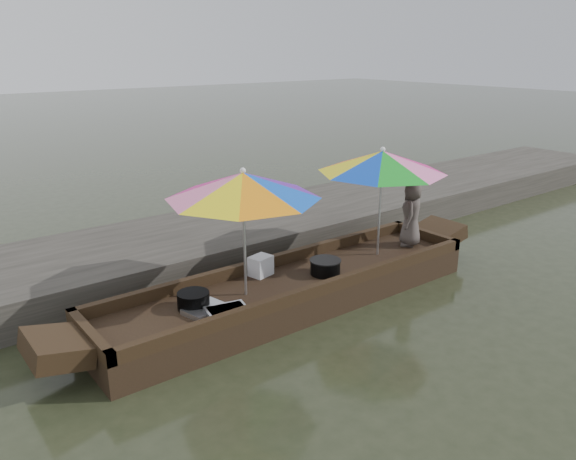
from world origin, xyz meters
TOP-DOWN VIEW (x-y plane):
  - water at (0.00, 0.00)m, footprint 80.00×80.00m
  - dock at (0.00, 2.20)m, footprint 22.00×2.20m
  - boat_hull at (0.00, 0.00)m, footprint 5.31×1.20m
  - cooking_pot at (-1.40, 0.05)m, footprint 0.37×0.37m
  - tray_crayfish at (-1.20, -0.34)m, footprint 0.52×0.41m
  - tray_scallop at (-1.34, -0.10)m, footprint 0.51×0.41m
  - charcoal_grill at (0.47, -0.10)m, footprint 0.39×0.39m
  - supply_bag at (-0.23, 0.39)m, footprint 0.32×0.28m
  - vendor at (2.23, -0.01)m, footprint 0.58×0.54m
  - umbrella_bow at (-0.72, 0.00)m, footprint 2.05×2.05m
  - umbrella_stern at (1.55, 0.00)m, footprint 1.92×1.92m

SIDE VIEW (x-z plane):
  - water at x=0.00m, z-range 0.00..0.00m
  - boat_hull at x=0.00m, z-range 0.00..0.35m
  - dock at x=0.00m, z-range 0.00..0.50m
  - tray_scallop at x=-1.34m, z-range 0.35..0.41m
  - tray_crayfish at x=-1.20m, z-range 0.35..0.44m
  - charcoal_grill at x=0.47m, z-range 0.35..0.53m
  - cooking_pot at x=-1.40m, z-range 0.35..0.54m
  - supply_bag at x=-0.23m, z-range 0.35..0.61m
  - vendor at x=2.23m, z-range 0.35..1.33m
  - umbrella_bow at x=-0.72m, z-range 0.35..1.90m
  - umbrella_stern at x=1.55m, z-range 0.35..1.90m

